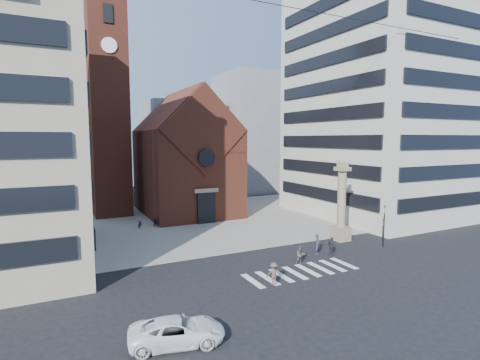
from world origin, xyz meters
name	(u,v)px	position (x,y,z in m)	size (l,w,h in m)	color
ground	(276,262)	(0.00, 0.00, 0.00)	(120.00, 120.00, 0.00)	black
piazza	(201,220)	(0.00, 19.00, 0.03)	(46.00, 30.00, 0.05)	gray
zebra_crossing	(301,272)	(0.55, -3.00, 0.01)	(10.20, 3.20, 0.01)	white
church	(185,159)	(0.00, 25.04, 7.98)	(12.00, 16.65, 18.00)	brown
campanile	(109,103)	(-10.00, 28.00, 15.74)	(5.50, 5.50, 31.20)	brown
building_right	(377,102)	(24.00, 12.00, 16.00)	(18.00, 22.00, 32.00)	#ABA89B
bg_block_left	(33,138)	(-20.00, 40.00, 11.00)	(16.00, 14.00, 22.00)	gray
bg_block_mid	(182,148)	(6.00, 45.00, 9.00)	(14.00, 12.00, 18.00)	gray
bg_block_right	(259,133)	(22.00, 42.00, 12.00)	(16.00, 14.00, 24.00)	gray
lion_column	(341,209)	(10.01, 3.00, 3.46)	(1.63, 1.60, 8.68)	gray
traffic_light	(384,225)	(12.00, -1.00, 2.29)	(0.13, 0.16, 4.30)	black
white_car	(177,331)	(-11.81, -8.99, 0.70)	(2.34, 5.07, 1.41)	white
pedestrian_0	(317,244)	(4.63, 0.12, 0.98)	(0.72, 0.47, 1.97)	#383448
pedestrian_1	(300,255)	(1.56, -1.44, 0.81)	(0.79, 0.62, 1.63)	#534A43
pedestrian_2	(332,246)	(5.66, -0.66, 0.86)	(1.01, 0.42, 1.72)	#292B31
pedestrian_3	(274,274)	(-2.95, -4.35, 0.85)	(1.10, 0.63, 1.70)	brown
scooter_0	(140,224)	(-8.16, 18.25, 0.54)	(0.65, 1.86, 0.98)	black
scooter_1	(155,222)	(-6.32, 18.25, 0.59)	(0.51, 1.81, 1.09)	black
scooter_2	(169,221)	(-4.47, 18.25, 0.54)	(0.65, 1.86, 0.98)	black
scooter_3	(183,219)	(-2.63, 18.25, 0.59)	(0.51, 1.81, 1.09)	black
scooter_4	(197,218)	(-0.78, 18.25, 0.54)	(0.65, 1.86, 0.98)	black
scooter_5	(210,216)	(1.06, 18.25, 0.59)	(0.51, 1.81, 1.09)	black
scooter_6	(223,215)	(2.91, 18.25, 0.54)	(0.65, 1.86, 0.98)	black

